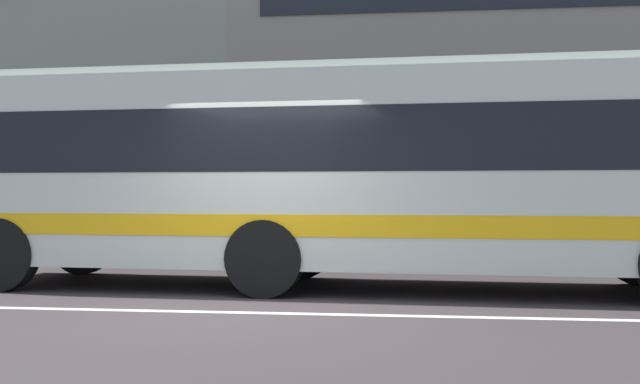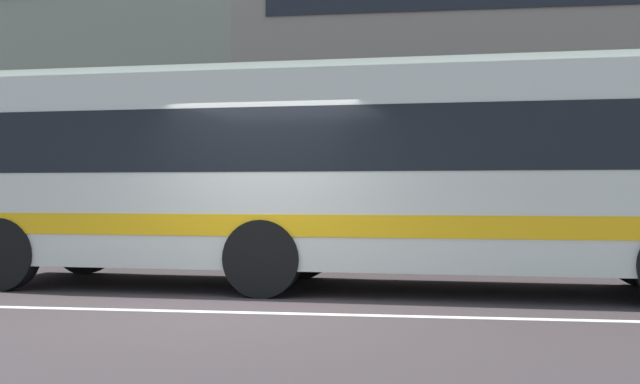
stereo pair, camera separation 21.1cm
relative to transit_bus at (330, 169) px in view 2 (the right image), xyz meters
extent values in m
plane|color=#372F30|center=(-0.71, -2.43, -1.68)|extent=(160.00, 160.00, 0.00)
cube|color=silver|center=(-0.71, -2.43, -1.68)|extent=(60.00, 0.16, 0.01)
cube|color=gray|center=(7.29, 13.35, 4.09)|extent=(21.46, 11.58, 11.55)
cube|color=beige|center=(0.00, 0.00, -0.04)|extent=(10.81, 3.07, 2.57)
cube|color=black|center=(0.00, 0.00, 0.34)|extent=(10.17, 3.06, 0.82)
cube|color=#F2AC13|center=(0.00, 0.00, -0.75)|extent=(10.60, 3.09, 0.28)
cube|color=beige|center=(0.00, 0.00, 1.30)|extent=(10.36, 2.65, 0.12)
cylinder|color=black|center=(-0.59, 1.19, -1.18)|extent=(1.01, 0.33, 1.00)
cylinder|color=black|center=(-0.71, -1.12, -1.18)|extent=(1.01, 0.33, 1.00)
cylinder|color=black|center=(-4.28, 1.39, -1.18)|extent=(1.01, 0.33, 1.00)
cylinder|color=black|center=(-4.40, -0.93, -1.18)|extent=(1.01, 0.33, 1.00)
camera|label=1|loc=(1.32, -11.17, -0.33)|focal=44.93mm
camera|label=2|loc=(1.53, -11.14, -0.33)|focal=44.93mm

